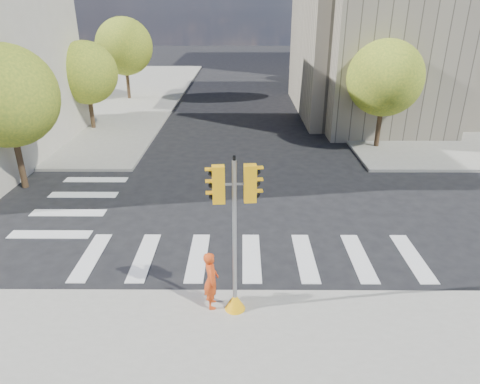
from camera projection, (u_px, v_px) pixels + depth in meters
name	position (u px, v px, depth m)	size (l,w,h in m)	color
ground	(253.00, 229.00, 16.17)	(160.00, 160.00, 0.00)	black
sidewalk_far_right	(461.00, 95.00, 39.86)	(28.00, 40.00, 0.15)	gray
sidewalk_far_left	(34.00, 95.00, 40.05)	(28.00, 40.00, 0.15)	gray
civic_building	(465.00, 13.00, 30.70)	(26.00, 16.00, 19.39)	gray
tree_lw_near	(6.00, 96.00, 18.20)	(4.40, 4.40, 6.41)	#382616
tree_lw_mid	(86.00, 73.00, 27.54)	(4.00, 4.00, 5.77)	#382616
tree_lw_far	(124.00, 46.00, 36.39)	(4.80, 4.80, 6.95)	#382616
tree_re_near	(385.00, 78.00, 23.67)	(4.20, 4.20, 6.16)	#382616
tree_re_mid	(340.00, 51.00, 34.54)	(4.60, 4.60, 6.66)	#382616
tree_re_far	(316.00, 45.00, 45.73)	(4.00, 4.00, 5.88)	#382616
lamp_near	(375.00, 60.00, 27.12)	(0.35, 0.18, 8.11)	black
lamp_far	(332.00, 42.00, 39.95)	(0.35, 0.18, 8.11)	black
traffic_signal	(235.00, 250.00, 10.94)	(1.08, 0.56, 4.40)	#F8AB0D
photographer	(211.00, 280.00, 11.48)	(0.61, 0.40, 1.67)	#CE4113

